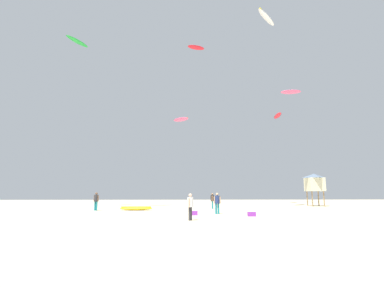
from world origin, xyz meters
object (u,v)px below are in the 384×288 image
person_left (96,200)px  kite_aloft_1 (181,119)px  person_foreground (190,205)px  kite_aloft_4 (291,92)px  kite_aloft_5 (278,116)px  person_midground (217,202)px  person_right (212,200)px  kite_aloft_2 (77,41)px  kite_grounded_near (136,208)px  lifeguard_tower (314,182)px  kite_aloft_3 (196,47)px  gear_bag (252,214)px  cooler_box (194,213)px  kite_aloft_6 (266,18)px

person_left → kite_aloft_1: 28.27m
person_foreground → kite_aloft_1: bearing=114.4°
kite_aloft_4 → kite_aloft_5: 7.47m
person_midground → person_right: bearing=-1.2°
person_left → kite_aloft_2: bearing=-117.2°
kite_grounded_near → lifeguard_tower: bearing=20.8°
person_right → kite_aloft_2: kite_aloft_2 is taller
kite_aloft_3 → person_right: bearing=-84.1°
person_left → kite_aloft_5: (24.70, 19.03, 13.64)m
kite_aloft_5 → person_left: bearing=-142.4°
gear_bag → kite_aloft_5: bearing=67.0°
lifeguard_tower → kite_aloft_5: bearing=94.6°
lifeguard_tower → cooler_box: (-16.37, -15.02, -2.89)m
person_midground → kite_aloft_4: (17.39, 27.73, 19.11)m
lifeguard_tower → person_foreground: bearing=-131.0°
kite_grounded_near → kite_aloft_5: bearing=42.0°
person_foreground → kite_grounded_near: size_ratio=0.52×
person_right → kite_aloft_6: bearing=26.3°
lifeguard_tower → kite_aloft_6: bearing=-149.9°
person_midground → person_right: size_ratio=1.02×
person_midground → person_left: bearing=66.7°
person_left → kite_aloft_3: bearing=167.3°
person_midground → cooler_box: bearing=123.9°
person_left → kite_aloft_4: bearing=153.2°
person_foreground → kite_aloft_2: (-13.97, 17.58, 20.01)m
person_foreground → person_left: 13.94m
person_foreground → person_left: person_left is taller
person_midground → kite_aloft_6: bearing=-35.8°
kite_grounded_near → lifeguard_tower: (21.70, 8.25, 2.87)m
kite_aloft_3 → gear_bag: bearing=-82.5°
person_right → kite_aloft_1: 24.96m
person_foreground → kite_aloft_2: kite_aloft_2 is taller
gear_bag → kite_aloft_2: bearing=141.9°
person_midground → kite_aloft_2: size_ratio=0.47×
kite_grounded_near → kite_aloft_2: (-9.07, 6.49, 20.80)m
person_left → cooler_box: bearing=79.6°
gear_bag → kite_aloft_4: bearing=63.3°
person_foreground → gear_bag: person_foreground is taller
person_midground → kite_grounded_near: (-7.28, 5.56, -0.81)m
person_left → person_right: person_left is taller
person_midground → kite_aloft_2: (-16.35, 12.05, 19.99)m
kite_aloft_3 → kite_aloft_5: kite_aloft_3 is taller
person_left → cooler_box: size_ratio=3.10×
cooler_box → kite_aloft_1: size_ratio=0.18×
person_midground → kite_aloft_6: size_ratio=0.39×
cooler_box → kite_aloft_1: 33.20m
person_foreground → kite_aloft_5: size_ratio=0.41×
kite_aloft_5 → gear_bag: bearing=-113.0°
gear_bag → kite_aloft_2: (-18.55, 14.56, 20.82)m
person_foreground → kite_aloft_3: kite_aloft_3 is taller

